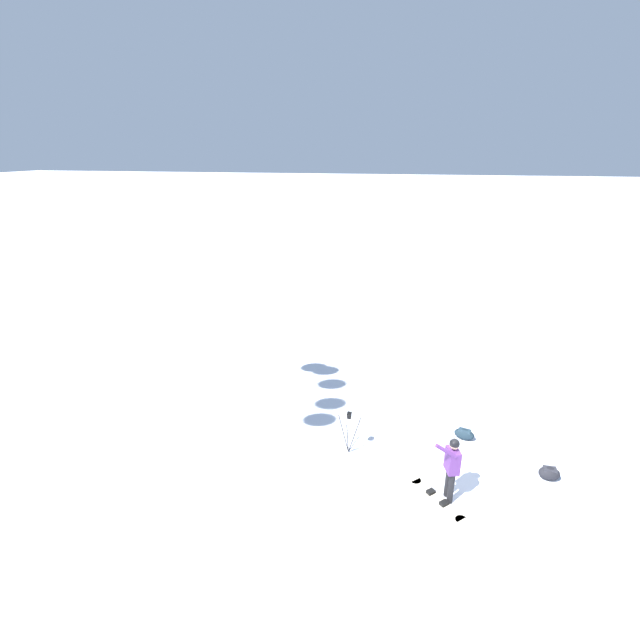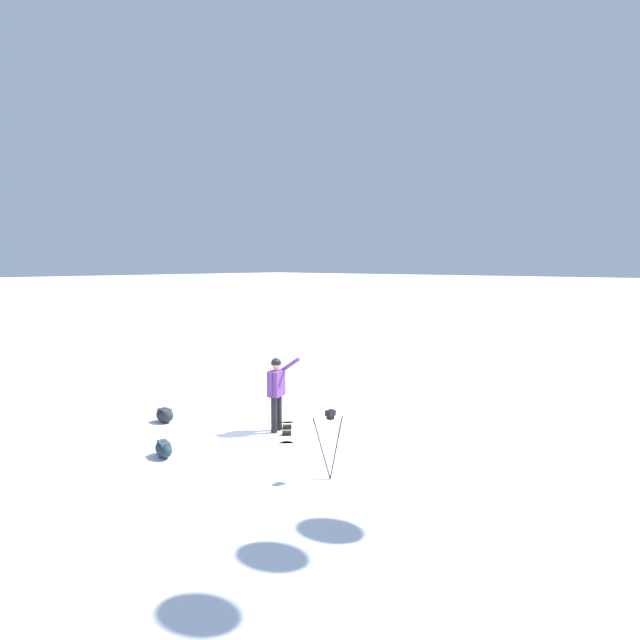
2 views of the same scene
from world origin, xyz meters
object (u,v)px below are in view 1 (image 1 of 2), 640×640
object	(u,v)px
snowboard	(437,499)
gear_bag_large	(549,473)
snowboarder	(452,463)
camera_tripod	(349,424)
gear_bag_small	(464,434)

from	to	relation	value
snowboard	gear_bag_large	world-z (taller)	gear_bag_large
snowboarder	camera_tripod	distance (m)	2.88
gear_bag_large	camera_tripod	bearing A→B (deg)	-0.03
snowboarder	snowboard	size ratio (longest dim) A/B	1.22
snowboard	snowboarder	bearing A→B (deg)	-162.38
gear_bag_large	gear_bag_small	bearing A→B (deg)	-33.65
camera_tripod	snowboard	bearing A→B (deg)	150.46
camera_tripod	snowboarder	bearing A→B (deg)	154.12
snowboard	gear_bag_large	xyz separation A→B (m)	(-2.77, -1.33, 0.16)
snowboard	gear_bag_small	size ratio (longest dim) A/B	2.27
gear_bag_small	snowboarder	bearing A→B (deg)	77.40
gear_bag_large	gear_bag_small	xyz separation A→B (m)	(1.96, -1.30, -0.01)
snowboarder	camera_tripod	size ratio (longest dim) A/B	1.37
snowboard	gear_bag_small	bearing A→B (deg)	-107.11
snowboard	gear_bag_large	size ratio (longest dim) A/B	2.75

